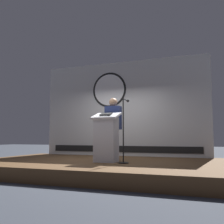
# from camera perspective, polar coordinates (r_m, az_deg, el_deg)

# --- Properties ---
(ground_plane) EXTENTS (40.00, 40.00, 0.00)m
(ground_plane) POSITION_cam_1_polar(r_m,az_deg,el_deg) (6.89, -2.60, -12.91)
(ground_plane) COLOR #383D47
(stage_platform) EXTENTS (6.40, 4.00, 0.30)m
(stage_platform) POSITION_cam_1_polar(r_m,az_deg,el_deg) (6.88, -2.59, -11.67)
(stage_platform) COLOR brown
(stage_platform) RESTS_ON ground
(banner_display) EXTENTS (5.47, 0.12, 3.06)m
(banner_display) POSITION_cam_1_polar(r_m,az_deg,el_deg) (8.62, 2.21, 0.80)
(banner_display) COLOR silver
(banner_display) RESTS_ON stage_platform
(podium) EXTENTS (0.64, 0.49, 1.21)m
(podium) POSITION_cam_1_polar(r_m,az_deg,el_deg) (6.45, -1.25, -5.55)
(podium) COLOR silver
(podium) RESTS_ON stage_platform
(speaker_person) EXTENTS (0.40, 0.26, 1.62)m
(speaker_person) POSITION_cam_1_polar(r_m,az_deg,el_deg) (6.91, 0.26, -3.53)
(speaker_person) COLOR black
(speaker_person) RESTS_ON stage_platform
(microphone_stand) EXTENTS (0.24, 0.54, 1.54)m
(microphone_stand) POSITION_cam_1_polar(r_m,az_deg,el_deg) (6.20, 2.60, -5.90)
(microphone_stand) COLOR black
(microphone_stand) RESTS_ON stage_platform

